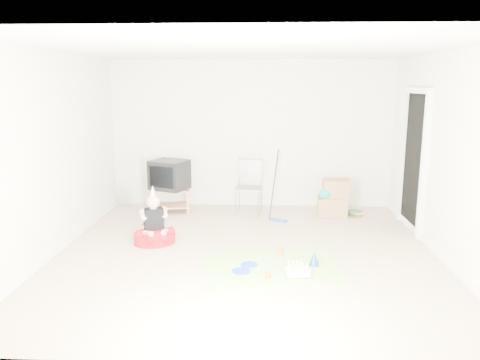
{
  "coord_description": "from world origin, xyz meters",
  "views": [
    {
      "loc": [
        0.2,
        -5.83,
        2.2
      ],
      "look_at": [
        -0.1,
        0.4,
        0.9
      ],
      "focal_mm": 35.0,
      "sensor_mm": 36.0,
      "label": 1
    }
  ],
  "objects_px": {
    "folding_chair": "(249,188)",
    "birthday_cake": "(297,272)",
    "seated_woman": "(154,231)",
    "cardboard_boxes": "(333,199)",
    "tv_stand": "(170,198)",
    "crt_tv": "(169,175)"
  },
  "relations": [
    {
      "from": "tv_stand",
      "to": "crt_tv",
      "type": "height_order",
      "value": "crt_tv"
    },
    {
      "from": "crt_tv",
      "to": "cardboard_boxes",
      "type": "xyz_separation_m",
      "value": [
        2.78,
        -0.07,
        -0.37
      ]
    },
    {
      "from": "folding_chair",
      "to": "seated_woman",
      "type": "xyz_separation_m",
      "value": [
        -1.27,
        -1.53,
        -0.28
      ]
    },
    {
      "from": "cardboard_boxes",
      "to": "birthday_cake",
      "type": "xyz_separation_m",
      "value": [
        -0.78,
        -2.55,
        -0.26
      ]
    },
    {
      "from": "folding_chair",
      "to": "cardboard_boxes",
      "type": "relative_size",
      "value": 1.52
    },
    {
      "from": "crt_tv",
      "to": "cardboard_boxes",
      "type": "bearing_deg",
      "value": 21.64
    },
    {
      "from": "folding_chair",
      "to": "crt_tv",
      "type": "bearing_deg",
      "value": 177.6
    },
    {
      "from": "tv_stand",
      "to": "seated_woman",
      "type": "bearing_deg",
      "value": -86.86
    },
    {
      "from": "cardboard_boxes",
      "to": "tv_stand",
      "type": "bearing_deg",
      "value": 178.49
    },
    {
      "from": "seated_woman",
      "to": "birthday_cake",
      "type": "xyz_separation_m",
      "value": [
        1.92,
        -1.03,
        -0.14
      ]
    },
    {
      "from": "seated_woman",
      "to": "folding_chair",
      "type": "bearing_deg",
      "value": 50.31
    },
    {
      "from": "folding_chair",
      "to": "seated_woman",
      "type": "height_order",
      "value": "folding_chair"
    },
    {
      "from": "tv_stand",
      "to": "cardboard_boxes",
      "type": "xyz_separation_m",
      "value": [
        2.78,
        -0.07,
        0.05
      ]
    },
    {
      "from": "folding_chair",
      "to": "birthday_cake",
      "type": "bearing_deg",
      "value": -75.79
    },
    {
      "from": "tv_stand",
      "to": "seated_woman",
      "type": "height_order",
      "value": "seated_woman"
    },
    {
      "from": "tv_stand",
      "to": "crt_tv",
      "type": "xyz_separation_m",
      "value": [
        -0.0,
        0.0,
        0.41
      ]
    },
    {
      "from": "seated_woman",
      "to": "cardboard_boxes",
      "type": "bearing_deg",
      "value": 29.3
    },
    {
      "from": "folding_chair",
      "to": "tv_stand",
      "type": "bearing_deg",
      "value": 177.6
    },
    {
      "from": "seated_woman",
      "to": "birthday_cake",
      "type": "bearing_deg",
      "value": -28.38
    },
    {
      "from": "birthday_cake",
      "to": "crt_tv",
      "type": "bearing_deg",
      "value": 127.41
    },
    {
      "from": "birthday_cake",
      "to": "tv_stand",
      "type": "bearing_deg",
      "value": 127.41
    },
    {
      "from": "cardboard_boxes",
      "to": "seated_woman",
      "type": "xyz_separation_m",
      "value": [
        -2.69,
        -1.51,
        -0.12
      ]
    }
  ]
}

